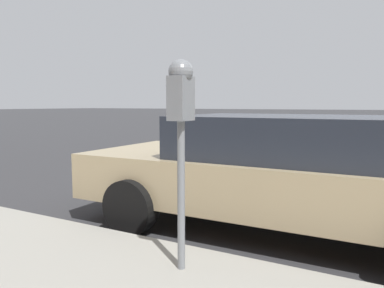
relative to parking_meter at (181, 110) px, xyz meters
The scene contains 3 objects.
ground_plane 3.12m from the parking_meter, 16.16° to the right, with size 220.00×220.00×0.00m, color #333335.
parking_meter is the anchor object (origin of this frame).
car_tan 1.93m from the parking_meter, 11.60° to the right, with size 2.14×4.72×1.35m.
Camera 1 is at (-5.15, -0.69, 1.48)m, focal length 35.00 mm.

